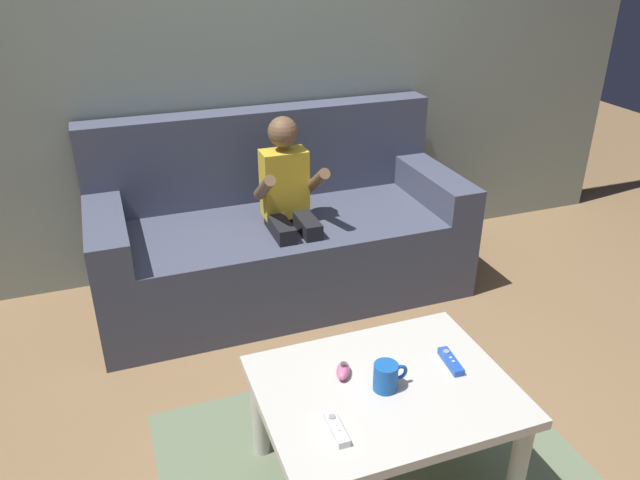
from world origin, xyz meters
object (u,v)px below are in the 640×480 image
at_px(couch, 279,235).
at_px(game_remote_blue_far_corner, 451,361).
at_px(nunchuk_pink, 343,371).
at_px(person_seated_on_couch, 289,205).
at_px(coffee_table, 384,402).
at_px(game_remote_white_near_edge, 336,429).
at_px(coffee_mug, 386,377).

bearing_deg(couch, game_remote_blue_far_corner, -81.47).
relative_size(couch, nunchuk_pink, 18.76).
distance_m(person_seated_on_couch, coffee_table, 1.23).
bearing_deg(nunchuk_pink, person_seated_on_couch, 81.41).
bearing_deg(couch, coffee_table, -92.22).
relative_size(game_remote_white_near_edge, coffee_mug, 1.19).
bearing_deg(game_remote_blue_far_corner, person_seated_on_couch, 99.60).
distance_m(person_seated_on_couch, game_remote_white_near_edge, 1.39).
height_order(nunchuk_pink, coffee_mug, coffee_mug).
height_order(coffee_table, game_remote_blue_far_corner, game_remote_blue_far_corner).
bearing_deg(person_seated_on_couch, coffee_table, -92.78).
relative_size(game_remote_blue_far_corner, coffee_mug, 1.21).
distance_m(couch, game_remote_blue_far_corner, 1.39).
height_order(couch, game_remote_blue_far_corner, couch).
bearing_deg(coffee_table, nunchuk_pink, 138.26).
height_order(coffee_table, nunchuk_pink, nunchuk_pink).
height_order(couch, coffee_mug, couch).
bearing_deg(coffee_table, game_remote_blue_far_corner, 5.89).
bearing_deg(nunchuk_pink, game_remote_blue_far_corner, -10.88).
bearing_deg(game_remote_white_near_edge, coffee_table, 31.18).
relative_size(person_seated_on_couch, coffee_table, 1.18).
bearing_deg(coffee_mug, nunchuk_pink, 134.78).
bearing_deg(couch, coffee_mug, -92.33).
xyz_separation_m(couch, coffee_table, (-0.05, -1.40, 0.04)).
xyz_separation_m(couch, person_seated_on_couch, (0.00, -0.18, 0.25)).
bearing_deg(coffee_table, couch, 87.78).
xyz_separation_m(person_seated_on_couch, game_remote_white_near_edge, (-0.28, -1.35, -0.13)).
relative_size(game_remote_white_near_edge, game_remote_blue_far_corner, 0.98).
xyz_separation_m(coffee_table, game_remote_blue_far_corner, (0.26, 0.03, 0.08)).
height_order(person_seated_on_couch, game_remote_white_near_edge, person_seated_on_couch).
height_order(person_seated_on_couch, game_remote_blue_far_corner, person_seated_on_couch).
xyz_separation_m(game_remote_white_near_edge, coffee_mug, (0.22, 0.13, 0.04)).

